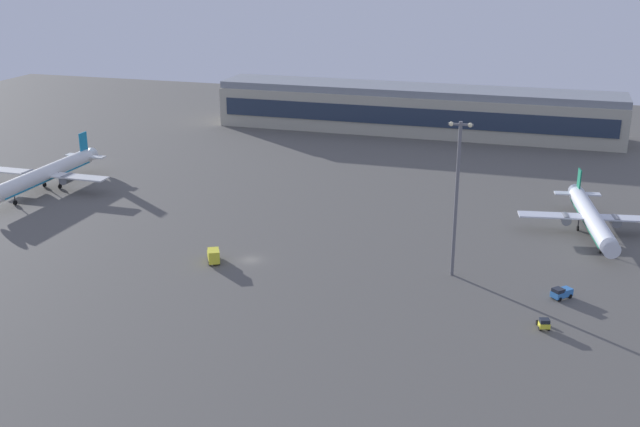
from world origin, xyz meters
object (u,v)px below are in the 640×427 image
(catering_truck, at_px, (214,255))
(apron_light_east, at_px, (457,191))
(airplane_taxiway_distant, at_px, (591,217))
(airplane_terminal_side, at_px, (46,174))
(pushback_tug, at_px, (544,324))
(maintenance_van, at_px, (561,293))

(catering_truck, xyz_separation_m, apron_light_east, (49.23, 7.73, 16.20))
(airplane_taxiway_distant, xyz_separation_m, catering_truck, (-76.60, -41.04, -2.52))
(airplane_terminal_side, bearing_deg, catering_truck, 152.49)
(airplane_taxiway_distant, relative_size, pushback_tug, 12.25)
(airplane_taxiway_distant, distance_m, catering_truck, 86.94)
(airplane_taxiway_distant, xyz_separation_m, pushback_tug, (-8.81, -52.60, -3.03))
(airplane_taxiway_distant, height_order, pushback_tug, airplane_taxiway_distant)
(airplane_terminal_side, xyz_separation_m, maintenance_van, (135.74, -31.67, -3.35))
(catering_truck, bearing_deg, pushback_tug, -37.53)
(airplane_terminal_side, distance_m, catering_truck, 73.60)
(airplane_terminal_side, xyz_separation_m, pushback_tug, (132.95, -45.66, -3.46))
(airplane_terminal_side, bearing_deg, maintenance_van, 166.99)
(catering_truck, bearing_deg, airplane_terminal_side, 124.52)
(airplane_terminal_side, relative_size, pushback_tug, 13.54)
(airplane_terminal_side, relative_size, airplane_taxiway_distant, 1.11)
(airplane_terminal_side, height_order, pushback_tug, airplane_terminal_side)
(airplane_taxiway_distant, distance_m, pushback_tug, 53.42)
(catering_truck, relative_size, pushback_tug, 1.77)
(catering_truck, height_order, apron_light_east, apron_light_east)
(maintenance_van, bearing_deg, airplane_terminal_side, 30.28)
(pushback_tug, relative_size, apron_light_east, 0.11)
(apron_light_east, bearing_deg, airplane_terminal_side, 167.02)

